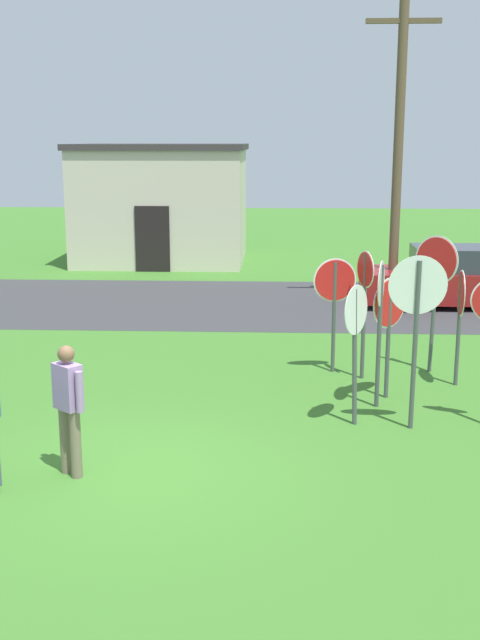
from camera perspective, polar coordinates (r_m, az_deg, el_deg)
ground_plane at (r=10.41m, az=-7.60°, el=-10.69°), size 80.00×80.00×0.00m
street_asphalt at (r=20.58m, az=-2.40°, el=1.27°), size 60.00×6.40×0.01m
building_background at (r=27.70m, az=-5.62°, el=8.41°), size 5.79×4.94×4.01m
utility_pole at (r=20.31m, az=11.35°, el=12.05°), size 1.80×0.24×7.51m
parked_car_on_street at (r=20.80m, az=14.89°, el=2.89°), size 4.31×2.04×1.51m
stop_sign_tallest at (r=14.53m, az=13.93°, el=2.96°), size 0.67×0.64×2.49m
stop_sign_leaning_left at (r=14.25m, az=6.84°, el=1.82°), size 0.78×0.18×2.09m
stop_sign_low_front at (r=11.48m, az=12.64°, el=0.68°), size 0.84×0.13×2.57m
stop_sign_rear_left at (r=12.40m, az=10.08°, el=0.79°), size 0.20×0.69×2.34m
stop_sign_rear_right at (r=11.60m, az=8.32°, el=-0.75°), size 0.41×0.65×2.11m
stop_sign_far_back at (r=12.92m, az=10.73°, el=0.27°), size 0.60×0.59×2.01m
stop_sign_nearest at (r=13.87m, az=15.60°, el=0.88°), size 0.08×0.79×2.01m
stop_sign_center_cluster at (r=13.89m, az=8.98°, el=1.87°), size 0.23×0.62×2.28m
person_holding_notes at (r=10.07m, az=-12.28°, el=-5.89°), size 0.46×0.40×1.69m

